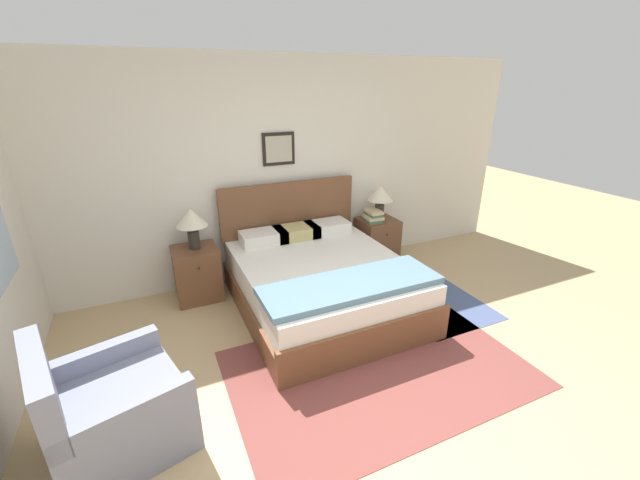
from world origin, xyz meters
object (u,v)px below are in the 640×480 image
armchair (112,412)px  nightstand_near_window (197,273)px  table_lamp_by_door (380,195)px  bed (321,281)px  nightstand_by_door (377,240)px  table_lamp_near_window (191,220)px

armchair → nightstand_near_window: size_ratio=1.61×
nightstand_near_window → table_lamp_by_door: (2.38, 0.01, 0.63)m
bed → nightstand_by_door: size_ratio=3.33×
bed → table_lamp_near_window: bearing=146.8°
nightstand_near_window → nightstand_by_door: size_ratio=1.00×
armchair → nightstand_near_window: 1.98m
armchair → table_lamp_by_door: 3.73m
nightstand_near_window → bed: bearing=-32.6°
table_lamp_near_window → bed: bearing=-33.2°
armchair → nightstand_by_door: size_ratio=1.61×
bed → table_lamp_by_door: 1.55m
table_lamp_near_window → armchair: bearing=-114.3°
bed → table_lamp_near_window: size_ratio=4.44×
bed → table_lamp_near_window: 1.53m
armchair → table_lamp_near_window: size_ratio=2.15×
table_lamp_near_window → table_lamp_by_door: (2.37, 0.00, 0.00)m
armchair → table_lamp_by_door: (3.19, 1.82, 0.63)m
nightstand_by_door → table_lamp_near_window: bearing=179.8°
armchair → table_lamp_near_window: table_lamp_near_window is taller
armchair → table_lamp_by_door: table_lamp_by_door is taller
bed → nightstand_near_window: (-1.18, 0.76, -0.01)m
nightstand_by_door → table_lamp_by_door: (0.02, 0.01, 0.63)m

